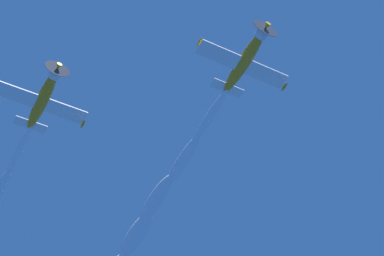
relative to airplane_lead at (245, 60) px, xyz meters
The scene contains 2 objects.
airplane_lead is the anchor object (origin of this frame).
airplane_left_wingman 21.66m from the airplane_lead, behind, with size 9.15×8.65×3.06m.
Camera 1 is at (0.53, -36.91, 1.47)m, focal length 68.08 mm.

